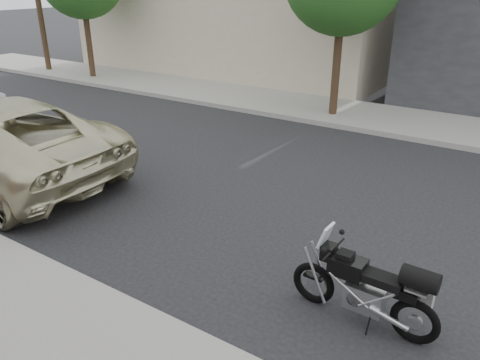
% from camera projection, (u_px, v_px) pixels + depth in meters
% --- Properties ---
extents(ground, '(120.00, 120.00, 0.00)m').
position_uv_depth(ground, '(306.00, 206.00, 9.00)').
color(ground, black).
rests_on(ground, ground).
extents(far_sidewalk, '(44.00, 3.00, 0.15)m').
position_uv_depth(far_sidewalk, '(402.00, 122.00, 13.96)').
color(far_sidewalk, gray).
rests_on(far_sidewalk, ground).
extents(motorcycle, '(1.93, 0.62, 1.22)m').
position_uv_depth(motorcycle, '(374.00, 289.00, 5.74)').
color(motorcycle, black).
rests_on(motorcycle, ground).
extents(pedestrian, '(0.75, 0.64, 1.74)m').
position_uv_depth(pedestrian, '(6.00, 132.00, 10.43)').
color(pedestrian, gray).
rests_on(pedestrian, ground).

